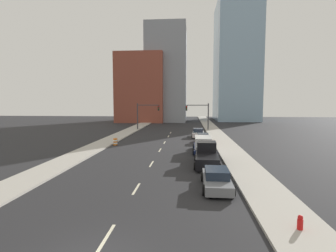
# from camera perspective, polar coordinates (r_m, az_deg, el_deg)

# --- Properties ---
(sidewalk_left) EXTENTS (3.17, 99.83, 0.17)m
(sidewalk_left) POSITION_cam_1_polar(r_m,az_deg,el_deg) (60.28, -7.10, -0.42)
(sidewalk_left) COLOR #ADA89E
(sidewalk_left) RESTS_ON ground
(sidewalk_right) EXTENTS (3.17, 99.83, 0.17)m
(sidewalk_right) POSITION_cam_1_polar(r_m,az_deg,el_deg) (59.24, 9.49, -0.55)
(sidewalk_right) COLOR #ADA89E
(sidewalk_right) RESTS_ON ground
(lane_stripe_at_2m) EXTENTS (0.16, 2.40, 0.01)m
(lane_stripe_at_2m) POSITION_cam_1_polar(r_m,az_deg,el_deg) (12.86, -13.24, -22.50)
(lane_stripe_at_2m) COLOR beige
(lane_stripe_at_2m) RESTS_ON ground
(lane_stripe_at_9m) EXTENTS (0.16, 2.40, 0.01)m
(lane_stripe_at_9m) POSITION_cam_1_polar(r_m,az_deg,el_deg) (18.70, -6.92, -13.39)
(lane_stripe_at_9m) COLOR beige
(lane_stripe_at_9m) RESTS_ON ground
(lane_stripe_at_16m) EXTENTS (0.16, 2.40, 0.01)m
(lane_stripe_at_16m) POSITION_cam_1_polar(r_m,az_deg,el_deg) (25.63, -3.62, -8.23)
(lane_stripe_at_16m) COLOR beige
(lane_stripe_at_16m) RESTS_ON ground
(lane_stripe_at_23m) EXTENTS (0.16, 2.40, 0.01)m
(lane_stripe_at_23m) POSITION_cam_1_polar(r_m,az_deg,el_deg) (32.81, -1.76, -5.25)
(lane_stripe_at_23m) COLOR beige
(lane_stripe_at_23m) RESTS_ON ground
(lane_stripe_at_29m) EXTENTS (0.16, 2.40, 0.01)m
(lane_stripe_at_29m) POSITION_cam_1_polar(r_m,az_deg,el_deg) (38.82, -0.75, -3.61)
(lane_stripe_at_29m) COLOR beige
(lane_stripe_at_29m) RESTS_ON ground
(lane_stripe_at_36m) EXTENTS (0.16, 2.40, 0.01)m
(lane_stripe_at_36m) POSITION_cam_1_polar(r_m,az_deg,el_deg) (45.83, 0.09, -2.25)
(lane_stripe_at_36m) COLOR beige
(lane_stripe_at_36m) RESTS_ON ground
(lane_stripe_at_42m) EXTENTS (0.16, 2.40, 0.01)m
(lane_stripe_at_42m) POSITION_cam_1_polar(r_m,az_deg,el_deg) (51.12, 0.57, -1.48)
(lane_stripe_at_42m) COLOR beige
(lane_stripe_at_42m) RESTS_ON ground
(building_brick_left) EXTENTS (14.00, 16.00, 20.27)m
(building_brick_left) POSITION_cam_1_polar(r_m,az_deg,el_deg) (82.58, -5.56, 8.09)
(building_brick_left) COLOR brown
(building_brick_left) RESTS_ON ground
(building_office_center) EXTENTS (12.00, 20.00, 29.12)m
(building_office_center) POSITION_cam_1_polar(r_m,az_deg,el_deg) (85.91, -0.14, 10.96)
(building_office_center) COLOR gray
(building_office_center) RESTS_ON ground
(building_glass_right) EXTENTS (13.00, 20.00, 38.20)m
(building_glass_right) POSITION_cam_1_polar(r_m,az_deg,el_deg) (91.41, 14.55, 13.31)
(building_glass_right) COLOR #8CADC6
(building_glass_right) RESTS_ON ground
(traffic_signal_left) EXTENTS (4.88, 0.35, 5.73)m
(traffic_signal_left) POSITION_cam_1_polar(r_m,az_deg,el_deg) (56.63, -5.20, 2.98)
(traffic_signal_left) COLOR #38383D
(traffic_signal_left) RESTS_ON ground
(traffic_signal_right) EXTENTS (4.88, 0.35, 5.73)m
(traffic_signal_right) POSITION_cam_1_polar(r_m,az_deg,el_deg) (55.86, 7.25, 2.93)
(traffic_signal_right) COLOR #38383D
(traffic_signal_right) RESTS_ON ground
(traffic_barrel) EXTENTS (0.56, 0.56, 0.95)m
(traffic_barrel) POSITION_cam_1_polar(r_m,az_deg,el_deg) (37.12, -11.40, -3.39)
(traffic_barrel) COLOR orange
(traffic_barrel) RESTS_ON ground
(fire_hydrant) EXTENTS (0.26, 0.26, 0.84)m
(fire_hydrant) POSITION_cam_1_polar(r_m,az_deg,el_deg) (14.11, 26.81, -18.50)
(fire_hydrant) COLOR red
(fire_hydrant) RESTS_ON ground
(sedan_gray) EXTENTS (2.13, 4.81, 1.37)m
(sedan_gray) POSITION_cam_1_polar(r_m,az_deg,el_deg) (18.81, 10.54, -11.31)
(sedan_gray) COLOR slate
(sedan_gray) RESTS_ON ground
(pickup_truck_black) EXTENTS (2.48, 6.00, 2.14)m
(pickup_truck_black) POSITION_cam_1_polar(r_m,az_deg,el_deg) (25.23, 8.40, -6.48)
(pickup_truck_black) COLOR black
(pickup_truck_black) RESTS_ON ground
(box_truck_navy) EXTENTS (2.50, 6.16, 1.89)m
(box_truck_navy) POSITION_cam_1_polar(r_m,az_deg,el_deg) (31.42, 7.60, -4.07)
(box_truck_navy) COLOR #141E47
(box_truck_navy) RESTS_ON ground
(sedan_red) EXTENTS (2.12, 4.27, 1.37)m
(sedan_red) POSITION_cam_1_polar(r_m,az_deg,el_deg) (38.86, 7.59, -2.72)
(sedan_red) COLOR red
(sedan_red) RESTS_ON ground
(sedan_white) EXTENTS (2.31, 4.78, 1.48)m
(sedan_white) POSITION_cam_1_polar(r_m,az_deg,el_deg) (45.11, 6.60, -1.55)
(sedan_white) COLOR silver
(sedan_white) RESTS_ON ground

